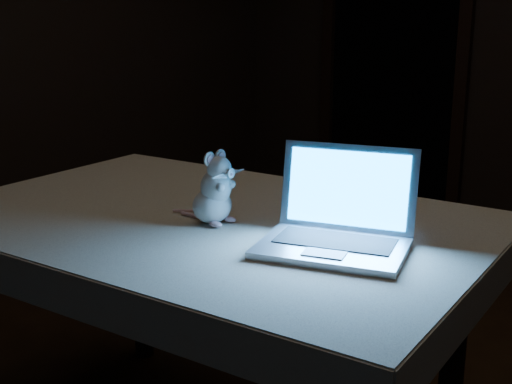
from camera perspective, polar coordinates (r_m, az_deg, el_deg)
The scene contains 5 objects.
doorway at distance 4.66m, azimuth 11.39°, elevation 11.52°, with size 1.06×0.36×2.13m, color black, non-canonical shape.
table at distance 2.05m, azimuth -3.77°, elevation -12.33°, with size 1.41×0.91×0.76m, color black, non-canonical shape.
tablecloth at distance 1.85m, azimuth -2.92°, elevation -4.20°, with size 1.52×1.02×0.10m, color beige, non-canonical shape.
laptop at distance 1.59m, azimuth 6.45°, elevation -1.05°, with size 0.34×0.30×0.23m, color #B1B1B6, non-canonical shape.
plush_mouse at distance 1.82m, azimuth -3.70°, elevation 0.40°, with size 0.14×0.14×0.20m, color silver, non-canonical shape.
Camera 1 is at (1.05, -1.63, 1.32)m, focal length 48.00 mm.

